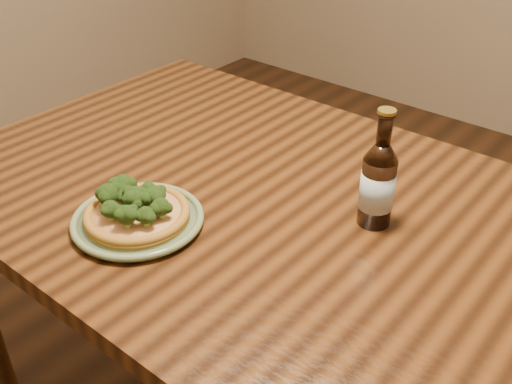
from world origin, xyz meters
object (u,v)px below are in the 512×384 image
Objects in this scene: pizza at (136,210)px; beer_bottle at (378,183)px; table at (305,253)px; plate at (138,220)px.

pizza is 0.45m from beer_bottle.
pizza reaches higher than table.
table is at bearing -147.95° from beer_bottle.
pizza reaches higher than plate.
pizza is at bearing -135.17° from table.
table is 0.35m from pizza.
beer_bottle reaches higher than plate.
table is at bearing 44.83° from pizza.
beer_bottle reaches higher than pizza.
table is 0.22m from beer_bottle.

